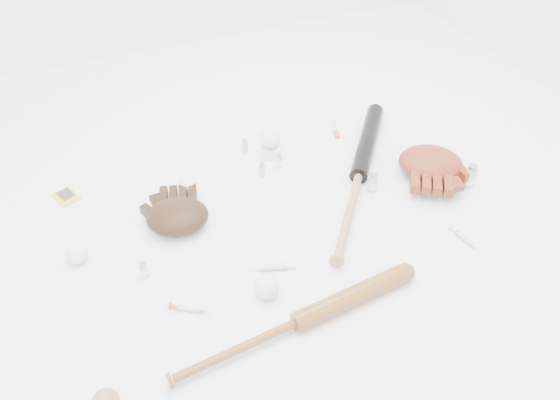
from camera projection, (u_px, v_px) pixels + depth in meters
name	position (u px, v px, depth m)	size (l,w,h in m)	color
bat_dark	(359.00, 175.00, 2.04)	(0.95, 0.07, 0.07)	black
bat_wood	(297.00, 322.00, 1.56)	(0.82, 0.06, 0.06)	brown
glove_dark	(177.00, 216.00, 1.86)	(0.25, 0.25, 0.09)	black
glove_tan	(431.00, 163.00, 2.07)	(0.29, 0.29, 0.10)	maroon
trading_card	(66.00, 197.00, 2.00)	(0.07, 0.10, 0.01)	gold
pedestal	(270.00, 151.00, 2.18)	(0.08, 0.08, 0.04)	white
baseball_on_pedestal	(270.00, 138.00, 2.14)	(0.08, 0.08, 0.08)	white
baseball_left	(76.00, 254.00, 1.75)	(0.07, 0.07, 0.07)	white
baseball_upper	(188.00, 186.00, 1.99)	(0.08, 0.08, 0.08)	white
baseball_mid	(267.00, 287.00, 1.64)	(0.08, 0.08, 0.08)	white
syringe_0	(189.00, 309.00, 1.62)	(0.15, 0.03, 0.02)	#ADBCC6
syringe_1	(274.00, 267.00, 1.74)	(0.16, 0.03, 0.02)	#ADBCC6
syringe_2	(335.00, 128.00, 2.32)	(0.16, 0.03, 0.02)	#ADBCC6
syringe_3	(465.00, 239.00, 1.83)	(0.16, 0.03, 0.02)	#ADBCC6
vial_0	(245.00, 146.00, 2.18)	(0.02, 0.02, 0.06)	#AAB3BB
vial_1	(279.00, 161.00, 2.12)	(0.02, 0.02, 0.06)	#AAB3BB
vial_2	(373.00, 182.00, 2.00)	(0.03, 0.03, 0.08)	#AAB3BB
vial_3	(471.00, 176.00, 2.02)	(0.04, 0.04, 0.10)	#AAB3BB
vial_4	(144.00, 270.00, 1.70)	(0.02, 0.02, 0.06)	#AAB3BB
vial_5	(262.00, 170.00, 2.07)	(0.02, 0.02, 0.06)	#AAB3BB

